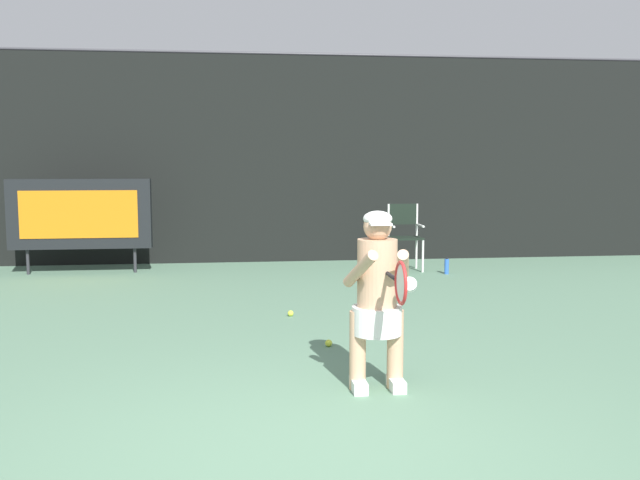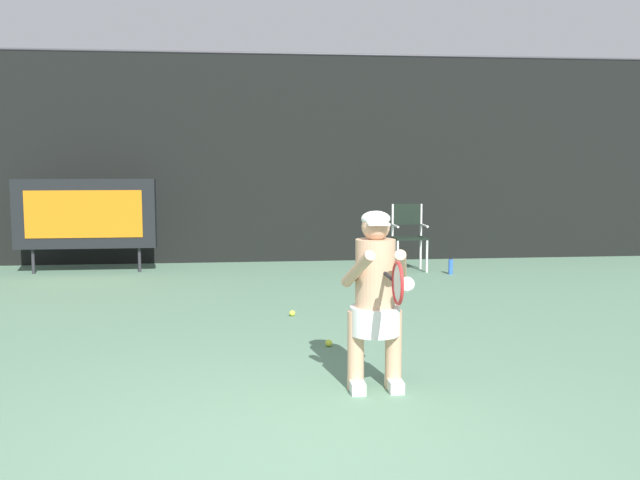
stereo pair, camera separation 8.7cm
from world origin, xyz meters
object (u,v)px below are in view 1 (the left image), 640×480
object	(u,v)px
scoreboard	(80,214)
umpire_chair	(405,233)
water_bottle	(447,266)
tennis_ball_loose	(329,343)
tennis_player	(377,295)
tennis_racket	(400,283)
tennis_ball_spare	(291,313)

from	to	relation	value
scoreboard	umpire_chair	world-z (taller)	scoreboard
water_bottle	tennis_ball_loose	bearing A→B (deg)	-120.54
scoreboard	tennis_player	xyz separation A→B (m)	(3.49, -6.24, -0.20)
tennis_racket	tennis_ball_spare	xyz separation A→B (m)	(-0.50, 3.25, -0.91)
scoreboard	tennis_player	distance (m)	7.15
tennis_player	tennis_racket	distance (m)	0.58
tennis_ball_loose	tennis_ball_spare	distance (m)	1.41
tennis_racket	tennis_ball_spare	distance (m)	3.42
water_bottle	tennis_ball_loose	world-z (taller)	water_bottle
tennis_player	tennis_ball_loose	size ratio (longest dim) A/B	20.66
umpire_chair	tennis_racket	xyz separation A→B (m)	(-1.64, -6.51, 0.32)
umpire_chair	tennis_ball_loose	xyz separation A→B (m)	(-1.88, -4.65, -0.58)
umpire_chair	water_bottle	size ratio (longest dim) A/B	4.08
scoreboard	tennis_racket	distance (m)	7.65
tennis_player	umpire_chair	bearing A→B (deg)	74.25
tennis_racket	tennis_ball_loose	world-z (taller)	tennis_racket
tennis_racket	scoreboard	bearing A→B (deg)	117.14
tennis_ball_loose	tennis_ball_spare	world-z (taller)	same
tennis_player	tennis_racket	world-z (taller)	tennis_player
umpire_chair	tennis_ball_loose	bearing A→B (deg)	-112.08
scoreboard	tennis_ball_loose	distance (m)	5.99
tennis_player	tennis_ball_spare	size ratio (longest dim) A/B	20.66
water_bottle	tennis_player	world-z (taller)	tennis_player
tennis_player	tennis_ball_loose	bearing A→B (deg)	98.72
scoreboard	water_bottle	world-z (taller)	scoreboard
scoreboard	tennis_ball_spare	bearing A→B (deg)	-49.33
scoreboard	umpire_chair	xyz separation A→B (m)	(5.17, -0.28, -0.33)
scoreboard	tennis_player	world-z (taller)	scoreboard
tennis_racket	umpire_chair	bearing A→B (deg)	75.50
umpire_chair	tennis_racket	bearing A→B (deg)	-104.10
tennis_ball_spare	tennis_player	bearing A→B (deg)	-80.43
umpire_chair	water_bottle	xyz separation A→B (m)	(0.57, -0.49, -0.50)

